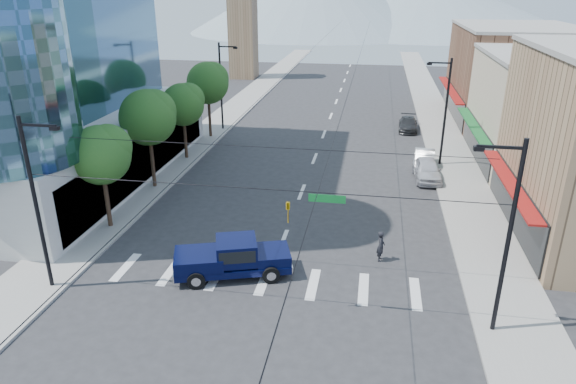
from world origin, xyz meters
name	(u,v)px	position (x,y,z in m)	size (l,w,h in m)	color
ground	(262,296)	(0.00, 0.00, 0.00)	(160.00, 160.00, 0.00)	#28282B
sidewalk_left	(236,108)	(-12.00, 40.00, 0.07)	(4.00, 120.00, 0.15)	gray
sidewalk_right	(434,115)	(12.00, 40.00, 0.07)	(4.00, 120.00, 0.15)	gray
shop_mid	(557,113)	(20.00, 24.00, 4.50)	(12.00, 14.00, 9.00)	tan
shop_far	(513,75)	(20.00, 40.00, 5.00)	(12.00, 18.00, 10.00)	brown
clock_tower	(242,9)	(-16.50, 62.00, 10.64)	(4.80, 4.80, 20.40)	#8C6B4C
mountain_right	(428,1)	(20.00, 160.00, 9.00)	(90.00, 90.00, 18.00)	gray
tree_near	(103,153)	(-11.07, 6.10, 4.99)	(3.65, 3.64, 6.71)	black
tree_midnear	(150,116)	(-11.07, 13.10, 5.59)	(4.09, 4.09, 7.52)	black
tree_midfar	(184,103)	(-11.07, 20.10, 4.99)	(3.65, 3.64, 6.71)	black
tree_far	(209,82)	(-11.07, 27.10, 5.59)	(4.09, 4.09, 7.52)	black
signal_rig	(259,221)	(0.19, -1.00, 4.64)	(21.80, 0.20, 9.00)	black
lamp_pole_nw	(222,83)	(-10.67, 30.00, 4.94)	(2.00, 0.25, 9.00)	black
lamp_pole_ne	(444,108)	(10.67, 22.00, 4.94)	(2.00, 0.25, 9.00)	black
pickup_truck	(232,257)	(-1.96, 1.72, 1.09)	(6.52, 3.94, 2.09)	black
pedestrian	(381,246)	(5.81, 4.65, 0.90)	(0.65, 0.43, 1.79)	black
parked_car_near	(427,169)	(9.40, 18.34, 0.83)	(1.96, 4.86, 1.66)	silver
parked_car_mid	(425,160)	(9.40, 20.85, 0.77)	(1.62, 4.66, 1.53)	white
parked_car_far	(408,124)	(8.61, 33.05, 0.68)	(1.91, 4.69, 1.36)	#292A2C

